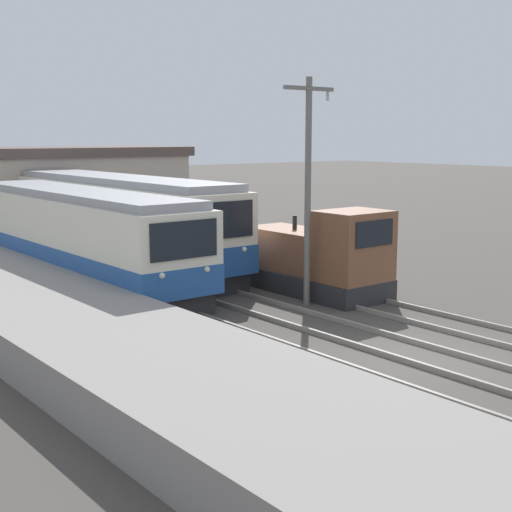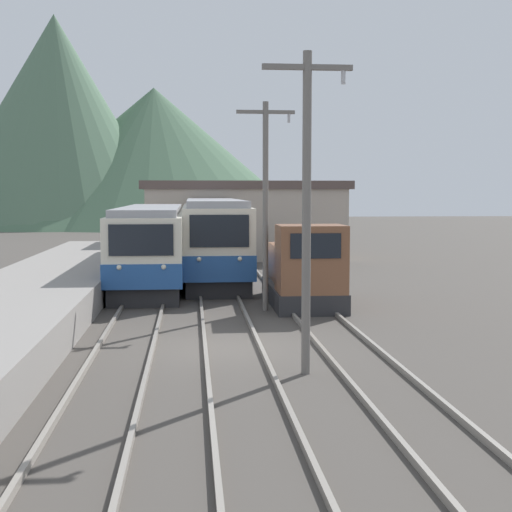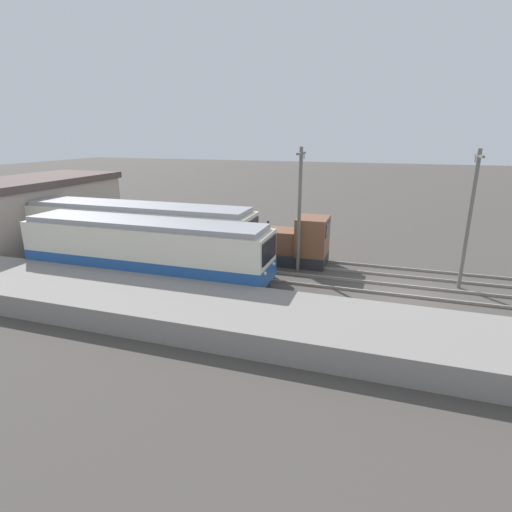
{
  "view_description": "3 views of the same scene",
  "coord_description": "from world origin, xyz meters",
  "px_view_note": "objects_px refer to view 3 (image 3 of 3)",
  "views": [
    {
      "loc": [
        -13.58,
        -10.65,
        5.4
      ],
      "look_at": [
        1.33,
        8.03,
        1.35
      ],
      "focal_mm": 50.0,
      "sensor_mm": 36.0,
      "label": 1
    },
    {
      "loc": [
        -0.87,
        -18.57,
        4.11
      ],
      "look_at": [
        1.44,
        6.66,
        1.84
      ],
      "focal_mm": 50.0,
      "sensor_mm": 36.0,
      "label": 2
    },
    {
      "loc": [
        -20.5,
        1.25,
        7.83
      ],
      "look_at": [
        -1.47,
        7.45,
        1.71
      ],
      "focal_mm": 28.0,
      "sensor_mm": 36.0,
      "label": 3
    }
  ],
  "objects_px": {
    "shunting_locomotive": "(287,244)",
    "catenary_mast_mid": "(300,206)",
    "commuter_train_left": "(146,253)",
    "catenary_mast_near": "(470,215)",
    "commuter_train_center": "(139,236)"
  },
  "relations": [
    {
      "from": "commuter_train_left",
      "to": "shunting_locomotive",
      "type": "xyz_separation_m",
      "value": [
        5.8,
        -6.47,
        -0.42
      ]
    },
    {
      "from": "catenary_mast_mid",
      "to": "commuter_train_left",
      "type": "bearing_deg",
      "value": 119.79
    },
    {
      "from": "commuter_train_left",
      "to": "catenary_mast_near",
      "type": "relative_size",
      "value": 1.96
    },
    {
      "from": "commuter_train_center",
      "to": "catenary_mast_near",
      "type": "bearing_deg",
      "value": -85.36
    },
    {
      "from": "commuter_train_left",
      "to": "catenary_mast_near",
      "type": "xyz_separation_m",
      "value": [
        4.31,
        -16.27,
        2.29
      ]
    },
    {
      "from": "shunting_locomotive",
      "to": "catenary_mast_mid",
      "type": "distance_m",
      "value": 3.27
    },
    {
      "from": "shunting_locomotive",
      "to": "catenary_mast_mid",
      "type": "relative_size",
      "value": 0.8
    },
    {
      "from": "commuter_train_center",
      "to": "shunting_locomotive",
      "type": "height_order",
      "value": "commuter_train_center"
    },
    {
      "from": "commuter_train_center",
      "to": "catenary_mast_mid",
      "type": "xyz_separation_m",
      "value": [
        1.51,
        -9.83,
        2.17
      ]
    },
    {
      "from": "shunting_locomotive",
      "to": "catenary_mast_near",
      "type": "bearing_deg",
      "value": -98.66
    },
    {
      "from": "catenary_mast_near",
      "to": "catenary_mast_mid",
      "type": "relative_size",
      "value": 1.0
    },
    {
      "from": "commuter_train_center",
      "to": "catenary_mast_near",
      "type": "xyz_separation_m",
      "value": [
        1.51,
        -18.58,
        2.17
      ]
    },
    {
      "from": "catenary_mast_near",
      "to": "catenary_mast_mid",
      "type": "bearing_deg",
      "value": 90.0
    },
    {
      "from": "catenary_mast_mid",
      "to": "commuter_train_center",
      "type": "bearing_deg",
      "value": 98.72
    },
    {
      "from": "catenary_mast_mid",
      "to": "shunting_locomotive",
      "type": "bearing_deg",
      "value": 35.28
    }
  ]
}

